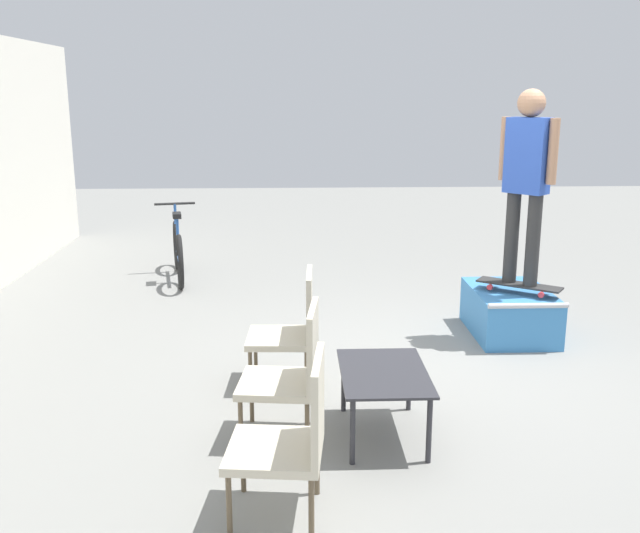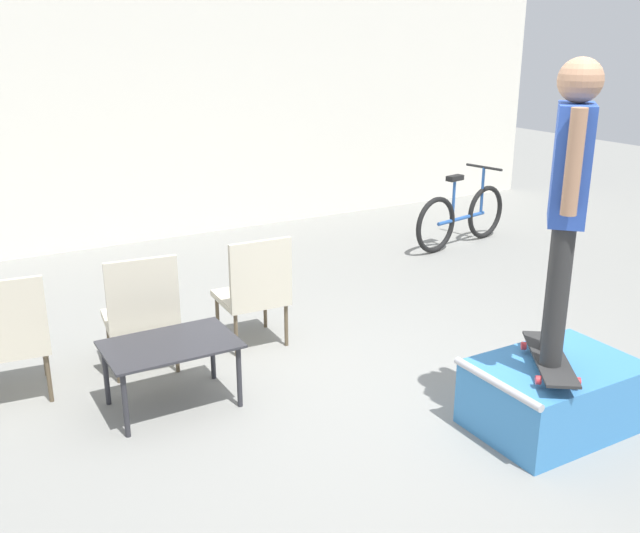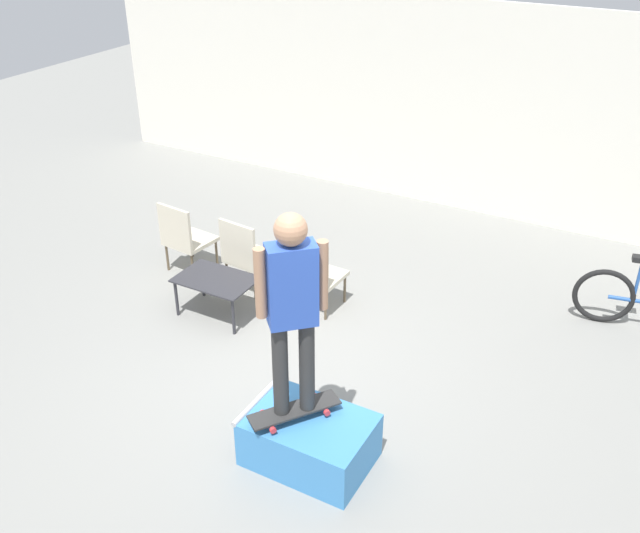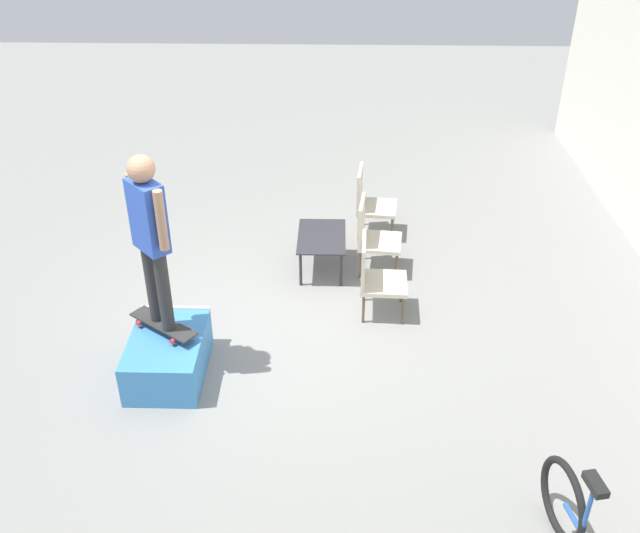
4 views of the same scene
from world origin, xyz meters
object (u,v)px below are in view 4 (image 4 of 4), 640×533
object	(u,v)px
skateboard_on_ramp	(163,324)
coffee_table	(322,240)
patio_chair_center	(372,234)
patio_chair_right	(375,275)
patio_chair_left	(370,200)
person_skater	(150,229)
skate_ramp_box	(168,356)

from	to	relation	value
skateboard_on_ramp	coffee_table	bearing A→B (deg)	86.98
patio_chair_center	patio_chair_right	world-z (taller)	same
skateboard_on_ramp	patio_chair_left	bearing A→B (deg)	88.46
skateboard_on_ramp	person_skater	xyz separation A→B (m)	(0.00, -0.00, 1.09)
patio_chair_center	patio_chair_right	distance (m)	0.94
patio_chair_left	patio_chair_right	world-z (taller)	same
person_skater	patio_chair_left	bearing A→B (deg)	99.63
skateboard_on_ramp	coffee_table	xyz separation A→B (m)	(-1.95, 1.54, -0.12)
person_skater	coffee_table	bearing A→B (deg)	98.14
skate_ramp_box	patio_chair_left	size ratio (longest dim) A/B	1.14
coffee_table	patio_chair_right	world-z (taller)	patio_chair_right
coffee_table	patio_chair_center	size ratio (longest dim) A/B	0.94
patio_chair_right	skate_ramp_box	bearing A→B (deg)	120.77
patio_chair_center	person_skater	bearing A→B (deg)	138.51
person_skater	patio_chair_center	distance (m)	3.13
patio_chair_left	skateboard_on_ramp	bearing A→B (deg)	149.13
skate_ramp_box	patio_chair_right	size ratio (longest dim) A/B	1.14
coffee_table	person_skater	bearing A→B (deg)	-38.34
person_skater	patio_chair_right	distance (m)	2.65
coffee_table	patio_chair_center	bearing A→B (deg)	91.02
patio_chair_left	patio_chair_center	size ratio (longest dim) A/B	1.00
patio_chair_left	patio_chair_center	distance (m)	0.93
coffee_table	patio_chair_right	bearing A→B (deg)	33.99
coffee_table	skateboard_on_ramp	bearing A→B (deg)	-38.34
patio_chair_left	patio_chair_center	bearing A→B (deg)	-174.01
skate_ramp_box	skateboard_on_ramp	xyz separation A→B (m)	(-0.12, -0.04, 0.31)
skateboard_on_ramp	skate_ramp_box	bearing A→B (deg)	-37.32
skateboard_on_ramp	patio_chair_right	world-z (taller)	patio_chair_right
skateboard_on_ramp	patio_chair_left	size ratio (longest dim) A/B	0.81
skateboard_on_ramp	patio_chair_right	bearing A→B (deg)	60.68
skateboard_on_ramp	person_skater	world-z (taller)	person_skater
person_skater	coffee_table	size ratio (longest dim) A/B	2.04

